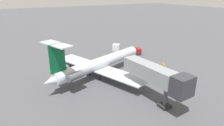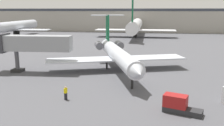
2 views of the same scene
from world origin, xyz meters
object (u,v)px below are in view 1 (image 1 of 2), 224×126
baggage_tug_lead (138,51)px  cargo_container_uld (116,47)px  regional_jet (98,64)px  ground_crew_marshaller (163,66)px  jet_bridge (159,76)px

baggage_tug_lead → cargo_container_uld: 7.60m
regional_jet → baggage_tug_lead: regional_jet is taller
ground_crew_marshaller → baggage_tug_lead: 13.16m
baggage_tug_lead → cargo_container_uld: bearing=28.8°
ground_crew_marshaller → cargo_container_uld: size_ratio=0.58×
cargo_container_uld → baggage_tug_lead: bearing=-151.2°
jet_bridge → regional_jet: bearing=14.3°
jet_bridge → baggage_tug_lead: 28.22m
regional_jet → cargo_container_uld: bearing=-42.3°
jet_bridge → ground_crew_marshaller: bearing=-47.7°
regional_jet → ground_crew_marshaller: (-4.00, -16.02, -2.21)m
baggage_tug_lead → jet_bridge: bearing=149.7°
baggage_tug_lead → cargo_container_uld: cargo_container_uld is taller
regional_jet → jet_bridge: bearing=-165.7°
regional_jet → cargo_container_uld: regional_jet is taller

